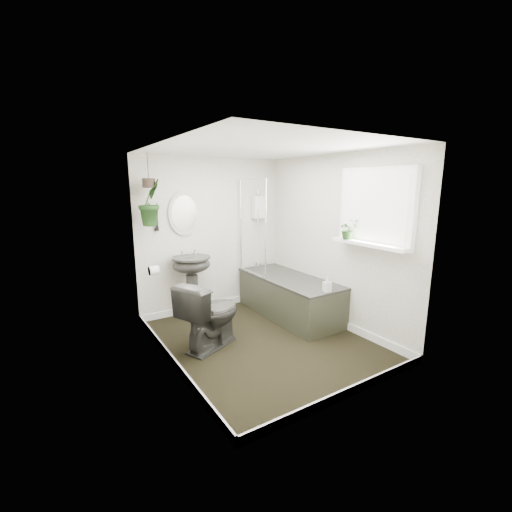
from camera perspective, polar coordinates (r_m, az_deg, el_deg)
floor at (r=4.40m, az=1.08°, el=-13.99°), size 2.30×2.80×0.02m
ceiling at (r=3.98m, az=1.21°, el=17.66°), size 2.30×2.80×0.02m
wall_back at (r=5.25m, az=-7.38°, el=3.46°), size 2.30×0.02×2.30m
wall_front at (r=2.99m, az=16.23°, el=-3.32°), size 2.30×0.02×2.30m
wall_left at (r=3.54m, az=-14.74°, el=-0.90°), size 0.02×2.80×2.30m
wall_right at (r=4.76m, az=12.89°, el=2.40°), size 0.02×2.80×2.30m
skirting at (r=4.37m, az=1.08°, el=-13.28°), size 2.30×2.80×0.10m
bathtub at (r=5.10m, az=5.55°, el=-6.71°), size 0.72×1.72×0.58m
bath_screen at (r=5.08m, az=-0.58°, el=4.77°), size 0.04×0.72×1.40m
shower_box at (r=5.53m, az=0.43°, el=8.15°), size 0.20×0.10×0.35m
oval_mirror at (r=5.00m, az=-11.89°, el=6.93°), size 0.46×0.03×0.62m
wall_sconce at (r=4.88m, az=-16.21°, el=5.42°), size 0.04×0.04×0.22m
toilet_roll_holder at (r=4.27m, az=-16.68°, el=-2.31°), size 0.11×0.11×0.11m
window_recess at (r=4.19m, az=19.35°, el=7.67°), size 0.08×1.00×0.90m
window_sill at (r=4.18m, az=18.36°, el=1.93°), size 0.18×1.00×0.04m
window_blinds at (r=4.15m, az=18.96°, el=7.67°), size 0.01×0.86×0.76m
toilet at (r=4.12m, az=-7.54°, el=-9.51°), size 0.93×0.75×0.83m
pedestal_sink at (r=5.01m, az=-10.57°, el=-5.17°), size 0.61×0.55×0.91m
sill_plant at (r=4.33m, az=15.08°, el=4.32°), size 0.26×0.25×0.24m
hanging_plant at (r=4.62m, az=-17.25°, el=8.56°), size 0.42×0.42×0.60m
soap_bottle at (r=4.40m, az=11.76°, el=-4.65°), size 0.10×0.11×0.19m
hanging_pot at (r=4.62m, az=-17.43°, el=11.52°), size 0.16×0.16×0.12m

